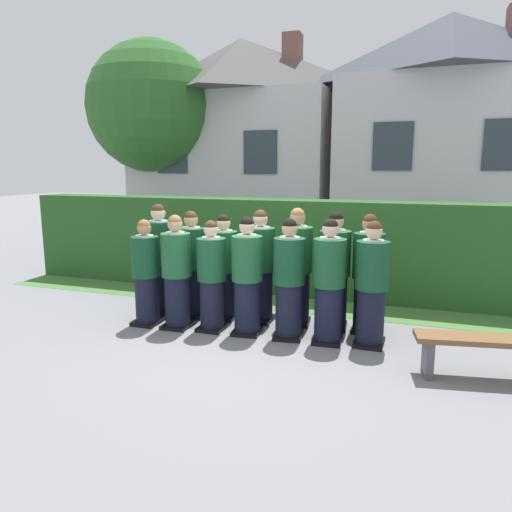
% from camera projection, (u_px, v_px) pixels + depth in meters
% --- Properties ---
extents(ground_plane, '(60.00, 60.00, 0.00)m').
position_uv_depth(ground_plane, '(249.00, 333.00, 6.72)').
color(ground_plane, slate).
extents(student_front_row_0, '(0.40, 0.45, 1.55)m').
position_uv_depth(student_front_row_0, '(146.00, 275.00, 7.00)').
color(student_front_row_0, black).
rests_on(student_front_row_0, ground).
extents(student_front_row_1, '(0.42, 0.48, 1.63)m').
position_uv_depth(student_front_row_1, '(177.00, 274.00, 6.85)').
color(student_front_row_1, black).
rests_on(student_front_row_1, ground).
extents(student_front_row_2, '(0.41, 0.49, 1.57)m').
position_uv_depth(student_front_row_2, '(212.00, 278.00, 6.75)').
color(student_front_row_2, black).
rests_on(student_front_row_2, ground).
extents(student_front_row_3, '(0.42, 0.50, 1.63)m').
position_uv_depth(student_front_row_3, '(247.00, 279.00, 6.60)').
color(student_front_row_3, black).
rests_on(student_front_row_3, ground).
extents(student_front_row_4, '(0.43, 0.54, 1.63)m').
position_uv_depth(student_front_row_4, '(289.00, 282.00, 6.43)').
color(student_front_row_4, black).
rests_on(student_front_row_4, ground).
extents(student_front_row_5, '(0.43, 0.53, 1.64)m').
position_uv_depth(student_front_row_5, '(329.00, 284.00, 6.26)').
color(student_front_row_5, black).
rests_on(student_front_row_5, ground).
extents(student_front_row_6, '(0.42, 0.47, 1.63)m').
position_uv_depth(student_front_row_6, '(371.00, 287.00, 6.15)').
color(student_front_row_6, black).
rests_on(student_front_row_6, ground).
extents(student_rear_row_0, '(0.45, 0.54, 1.73)m').
position_uv_depth(student_rear_row_0, '(160.00, 262.00, 7.53)').
color(student_rear_row_0, black).
rests_on(student_rear_row_0, ground).
extents(student_rear_row_1, '(0.43, 0.51, 1.64)m').
position_uv_depth(student_rear_row_1, '(192.00, 267.00, 7.37)').
color(student_rear_row_1, black).
rests_on(student_rear_row_1, ground).
extents(student_rear_row_2, '(0.42, 0.48, 1.60)m').
position_uv_depth(student_rear_row_2, '(224.00, 269.00, 7.27)').
color(student_rear_row_2, black).
rests_on(student_rear_row_2, ground).
extents(student_rear_row_3, '(0.44, 0.53, 1.68)m').
position_uv_depth(student_rear_row_3, '(260.00, 269.00, 7.13)').
color(student_rear_row_3, black).
rests_on(student_rear_row_3, ground).
extents(student_rear_row_4, '(0.46, 0.57, 1.72)m').
position_uv_depth(student_rear_row_4, '(297.00, 270.00, 6.97)').
color(student_rear_row_4, black).
rests_on(student_rear_row_4, ground).
extents(student_rear_row_5, '(0.44, 0.52, 1.68)m').
position_uv_depth(student_rear_row_5, '(334.00, 274.00, 6.80)').
color(student_rear_row_5, black).
rests_on(student_rear_row_5, ground).
extents(student_rear_row_6, '(0.43, 0.48, 1.66)m').
position_uv_depth(student_rear_row_6, '(368.00, 276.00, 6.67)').
color(student_rear_row_6, black).
rests_on(student_rear_row_6, ground).
extents(hedge, '(10.84, 0.70, 1.71)m').
position_uv_depth(hedge, '(294.00, 247.00, 8.76)').
color(hedge, '#285623').
rests_on(hedge, ground).
extents(school_building_main, '(6.00, 4.21, 6.00)m').
position_uv_depth(school_building_main, '(242.00, 141.00, 14.52)').
color(school_building_main, silver).
rests_on(school_building_main, ground).
extents(school_building_annex, '(5.53, 3.59, 6.02)m').
position_uv_depth(school_building_annex, '(445.00, 135.00, 12.19)').
color(school_building_annex, silver).
rests_on(school_building_annex, ground).
extents(oak_tree_left, '(3.60, 3.60, 5.74)m').
position_uv_depth(oak_tree_left, '(152.00, 107.00, 13.38)').
color(oak_tree_left, brown).
rests_on(oak_tree_left, ground).
extents(wooden_bench, '(1.44, 0.59, 0.48)m').
position_uv_depth(wooden_bench, '(481.00, 348.00, 5.22)').
color(wooden_bench, brown).
rests_on(wooden_bench, ground).
extents(lawn_strip, '(10.84, 0.90, 0.01)m').
position_uv_depth(lawn_strip, '(281.00, 303.00, 8.17)').
color(lawn_strip, '#477A38').
rests_on(lawn_strip, ground).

